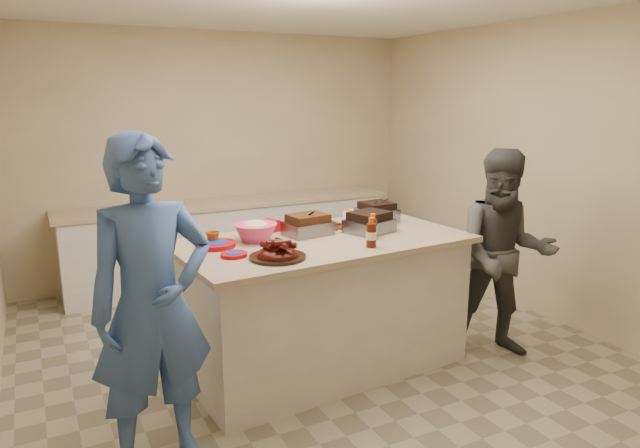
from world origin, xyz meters
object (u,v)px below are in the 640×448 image
rib_platter (278,258)px  bbq_bottle_a (372,239)px  roasting_pan (377,222)px  bbq_bottle_b (371,247)px  guest_gray (496,352)px  island (323,365)px  coleslaw_bowl (256,241)px  mustard_bottle (299,236)px  plastic_cup (213,244)px

rib_platter → bbq_bottle_a: bearing=10.1°
roasting_pan → bbq_bottle_b: (-0.47, -0.67, 0.00)m
guest_gray → island: bearing=-163.9°
roasting_pan → bbq_bottle_a: bearing=-129.0°
coleslaw_bowl → mustard_bottle: coleslaw_bowl is taller
guest_gray → bbq_bottle_a: bearing=-160.2°
mustard_bottle → guest_gray: mustard_bottle is taller
mustard_bottle → rib_platter: bearing=-127.9°
bbq_bottle_b → mustard_bottle: bbq_bottle_b is taller
rib_platter → coleslaw_bowl: (0.04, 0.49, 0.00)m
coleslaw_bowl → plastic_cup: 0.31m
coleslaw_bowl → roasting_pan: bearing=7.4°
bbq_bottle_b → mustard_bottle: size_ratio=1.85×
rib_platter → bbq_bottle_a: bbq_bottle_a is taller
bbq_bottle_a → bbq_bottle_b: 0.22m
coleslaw_bowl → island: bearing=-19.8°
bbq_bottle_b → guest_gray: 1.53m
mustard_bottle → plastic_cup: 0.65m
bbq_bottle_b → mustard_bottle: bearing=120.2°
island → roasting_pan: bearing=21.0°
bbq_bottle_b → plastic_cup: bearing=149.2°
rib_platter → mustard_bottle: (0.38, 0.49, 0.00)m
coleslaw_bowl → bbq_bottle_a: (0.77, -0.34, 0.00)m
mustard_bottle → plastic_cup: bearing=176.3°
rib_platter → bbq_bottle_a: size_ratio=1.95×
island → mustard_bottle: 1.02m
bbq_bottle_b → bbq_bottle_a: bearing=55.4°
island → rib_platter: rib_platter is taller
bbq_bottle_b → plastic_cup: size_ratio=2.14×
plastic_cup → bbq_bottle_b: bearing=-30.8°
island → bbq_bottle_b: 1.08m
roasting_pan → coleslaw_bowl: (-1.12, -0.14, 0.00)m
island → rib_platter: size_ratio=5.73×
plastic_cup → guest_gray: bearing=-17.1°
bbq_bottle_a → bbq_bottle_b: bbq_bottle_b is taller
island → roasting_pan: (0.66, 0.31, 1.00)m
coleslaw_bowl → bbq_bottle_b: bearing=-38.9°
island → bbq_bottle_a: size_ratio=11.16×
roasting_pan → plastic_cup: (-1.42, -0.10, 0.00)m
coleslaw_bowl → mustard_bottle: (0.34, 0.00, 0.00)m
island → guest_gray: 1.42m
bbq_bottle_b → guest_gray: bearing=-4.1°
coleslaw_bowl → mustard_bottle: 0.34m
roasting_pan → bbq_bottle_a: bbq_bottle_a is taller
island → roasting_pan: roasting_pan is taller
coleslaw_bowl → guest_gray: bearing=-18.5°
coleslaw_bowl → bbq_bottle_b: (0.65, -0.52, 0.00)m
island → coleslaw_bowl: size_ratio=6.78×
roasting_pan → coleslaw_bowl: 1.13m
roasting_pan → island: bearing=-158.3°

